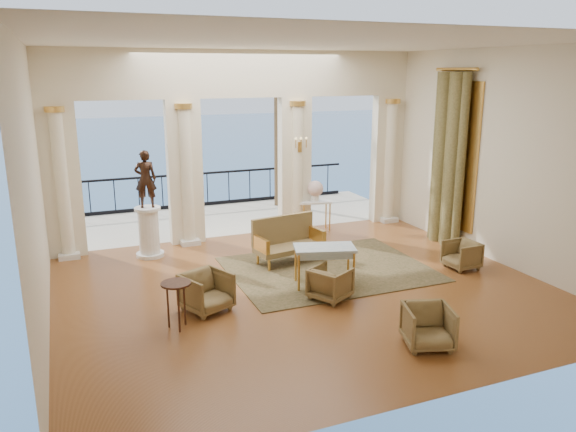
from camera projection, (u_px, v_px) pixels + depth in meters
name	position (u px, v px, depth m)	size (l,w,h in m)	color
floor	(305.00, 289.00, 10.66)	(9.00, 9.00, 0.00)	#55290B
room_walls	(335.00, 145.00, 8.93)	(9.00, 9.00, 9.00)	beige
arcade	(241.00, 133.00, 13.43)	(9.00, 0.56, 4.50)	#F8EAC7
terrace	(222.00, 219.00, 15.87)	(10.00, 3.60, 0.10)	beige
balustrade	(207.00, 192.00, 17.19)	(9.00, 0.06, 1.03)	black
palm_tree	(277.00, 68.00, 16.27)	(2.00, 2.00, 4.50)	#4C3823
sea	(98.00, 158.00, 65.92)	(160.00, 160.00, 0.00)	#1E4F88
curtain	(448.00, 159.00, 13.06)	(0.33, 1.40, 4.09)	brown
window_frame	(454.00, 155.00, 13.11)	(0.04, 1.60, 3.40)	gold
wall_sconce	(300.00, 146.00, 13.75)	(0.30, 0.11, 0.33)	gold
rug	(328.00, 269.00, 11.70)	(4.04, 3.15, 0.02)	#2D3116
armchair_a	(206.00, 290.00, 9.63)	(0.73, 0.68, 0.75)	#4E3C1D
armchair_b	(428.00, 325.00, 8.36)	(0.69, 0.64, 0.71)	#4E3C1D
armchair_c	(462.00, 254.00, 11.71)	(0.62, 0.58, 0.64)	#4E3C1D
armchair_d	(330.00, 282.00, 10.12)	(0.64, 0.60, 0.66)	#4E3C1D
settee	(287.00, 240.00, 12.07)	(1.58, 0.87, 1.00)	#4E3C1D
game_table	(324.00, 251.00, 10.66)	(1.28, 0.93, 0.79)	#92ACBC
pedestal	(149.00, 233.00, 12.41)	(0.61, 0.61, 1.13)	silver
statue	(145.00, 179.00, 12.11)	(0.46, 0.30, 1.26)	black
console_table	(315.00, 206.00, 14.35)	(0.88, 0.50, 0.79)	silver
urn	(315.00, 190.00, 14.24)	(0.40, 0.40, 0.53)	white
side_table	(176.00, 289.00, 8.88)	(0.48, 0.48, 0.78)	black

